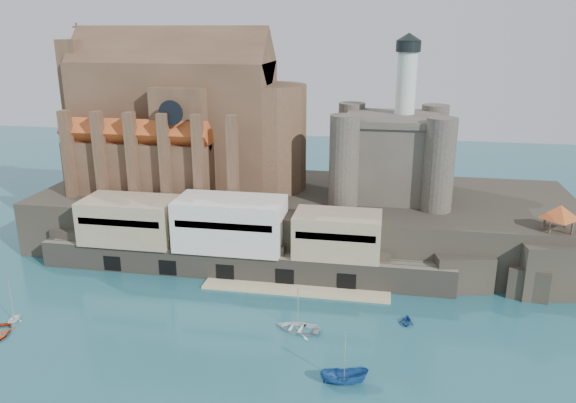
% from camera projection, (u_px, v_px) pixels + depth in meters
% --- Properties ---
extents(ground, '(300.00, 300.00, 0.00)m').
position_uv_depth(ground, '(257.00, 351.00, 72.93)').
color(ground, '#1B515C').
rests_on(ground, ground).
extents(promontory, '(100.00, 36.00, 10.00)m').
position_uv_depth(promontory, '(302.00, 218.00, 108.48)').
color(promontory, black).
rests_on(promontory, ground).
extents(quay, '(70.00, 12.00, 13.05)m').
position_uv_depth(quay, '(229.00, 239.00, 94.52)').
color(quay, '#625C4E').
rests_on(quay, ground).
extents(church, '(47.00, 25.93, 30.51)m').
position_uv_depth(church, '(184.00, 124.00, 109.74)').
color(church, '#4D3524').
rests_on(church, promontory).
extents(castle_keep, '(21.20, 21.20, 29.30)m').
position_uv_depth(castle_keep, '(392.00, 151.00, 103.33)').
color(castle_keep, '#443E35').
rests_on(castle_keep, promontory).
extents(rock_outcrop, '(14.50, 10.50, 8.70)m').
position_uv_depth(rock_outcrop, '(552.00, 266.00, 88.89)').
color(rock_outcrop, black).
rests_on(rock_outcrop, ground).
extents(pavilion, '(6.40, 6.40, 5.40)m').
position_uv_depth(pavilion, '(560.00, 214.00, 86.44)').
color(pavilion, '#4D3524').
rests_on(pavilion, rock_outcrop).
extents(boat_0, '(3.89, 2.40, 5.25)m').
position_uv_depth(boat_0, '(0.00, 335.00, 76.74)').
color(boat_0, '#BD2A06').
rests_on(boat_0, ground).
extents(boat_2, '(2.59, 2.54, 5.75)m').
position_uv_depth(boat_2, '(344.00, 383.00, 66.32)').
color(boat_2, '#1D4F90').
rests_on(boat_2, ground).
extents(boat_4, '(2.47, 1.57, 2.79)m').
position_uv_depth(boat_4, '(15.00, 321.00, 80.36)').
color(boat_4, white).
rests_on(boat_4, ground).
extents(boat_6, '(1.97, 4.52, 6.12)m').
position_uv_depth(boat_6, '(298.00, 330.00, 77.94)').
color(boat_6, silver).
rests_on(boat_6, ground).
extents(boat_7, '(2.77, 1.91, 2.99)m').
position_uv_depth(boat_7, '(406.00, 323.00, 79.68)').
color(boat_7, navy).
rests_on(boat_7, ground).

